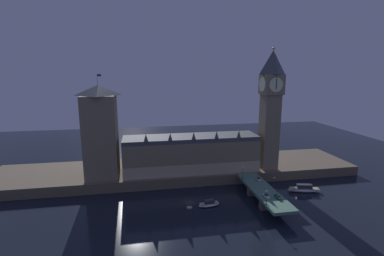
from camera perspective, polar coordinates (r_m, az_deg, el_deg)
ground_plane at (r=142.65m, az=-0.54°, el=-15.05°), size 400.00×400.00×0.00m
embankment at (r=177.02m, az=-2.68°, el=-8.65°), size 220.00×42.00×5.76m
parliament_hall at (r=165.57m, az=-0.17°, el=-5.22°), size 78.87×19.99×25.08m
clock_tower at (r=170.54m, az=15.78°, el=4.30°), size 11.80×11.91×71.70m
victoria_tower at (r=161.13m, az=-18.23°, el=-0.69°), size 17.86×17.86×57.07m
bridge at (r=146.40m, az=14.40°, el=-12.70°), size 11.47×46.00×6.25m
car_northbound_trail at (r=137.48m, az=14.96°, el=-13.31°), size 1.90×4.17×1.51m
car_southbound_lead at (r=138.16m, az=17.23°, el=-13.31°), size 1.85×4.54×1.55m
car_southbound_trail at (r=156.55m, az=13.47°, el=-10.15°), size 1.97×4.17×1.34m
pedestrian_near_rail at (r=131.74m, az=15.01°, el=-14.32°), size 0.38×0.38×1.82m
pedestrian_mid_walk at (r=144.32m, az=16.97°, el=-12.12°), size 0.38×0.38×1.73m
pedestrian_far_rail at (r=156.73m, az=10.38°, el=-9.88°), size 0.38×0.38×1.70m
street_lamp_near at (r=129.81m, az=15.02°, el=-13.20°), size 1.34×0.60×6.57m
street_lamp_mid at (r=146.54m, az=16.48°, el=-10.45°), size 1.34×0.60×6.26m
street_lamp_far at (r=154.67m, az=10.39°, el=-8.73°), size 1.34×0.60×7.28m
boat_upstream at (r=138.99m, az=3.55°, el=-15.28°), size 10.80×4.74×3.23m
boat_downstream at (r=165.00m, az=22.01°, el=-11.54°), size 17.90×8.02×4.26m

